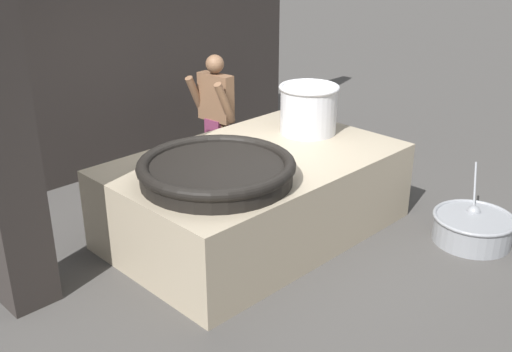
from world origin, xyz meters
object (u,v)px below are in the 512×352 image
Objects in this scene: cook at (216,114)px; stock_pot at (309,108)px; prep_bowl_vegetables at (473,227)px; giant_wok_near at (217,170)px.

stock_pot is at bearing 99.18° from cook.
stock_pot reaches higher than prep_bowl_vegetables.
cook is at bearing 104.13° from prep_bowl_vegetables.
prep_bowl_vegetables is (0.81, -3.21, -0.73)m from cook.
giant_wok_near is at bearing 43.79° from cook.
cook is (1.40, 1.61, -0.11)m from giant_wok_near.
giant_wok_near is 0.91× the size of cook.
stock_pot is 2.23m from prep_bowl_vegetables.
stock_pot is (1.72, 0.33, 0.17)m from giant_wok_near.
stock_pot reaches higher than giant_wok_near.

